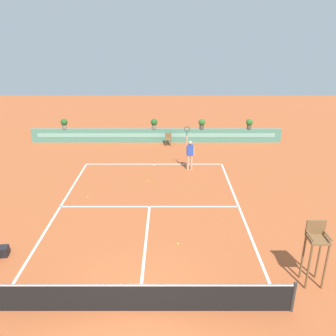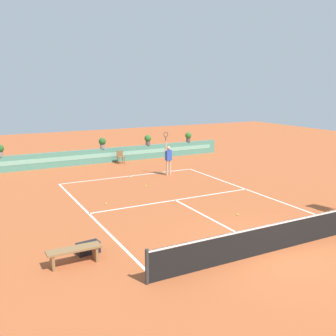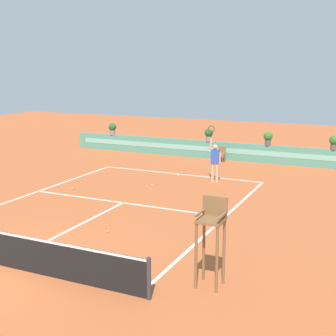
{
  "view_description": "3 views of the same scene",
  "coord_description": "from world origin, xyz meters",
  "px_view_note": "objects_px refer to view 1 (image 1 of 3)",
  "views": [
    {
      "loc": [
        0.85,
        -7.83,
        7.53
      ],
      "look_at": [
        0.84,
        8.72,
        1.0
      ],
      "focal_mm": 37.19,
      "sensor_mm": 36.0,
      "label": 1
    },
    {
      "loc": [
        -8.33,
        -8.59,
        5.21
      ],
      "look_at": [
        0.84,
        8.72,
        1.0
      ],
      "focal_mm": 41.22,
      "sensor_mm": 36.0,
      "label": 2
    },
    {
      "loc": [
        8.81,
        -8.49,
        5.06
      ],
      "look_at": [
        0.84,
        8.72,
        1.0
      ],
      "focal_mm": 49.67,
      "sensor_mm": 36.0,
      "label": 3
    }
  ],
  "objects_px": {
    "ball_kid_chair": "(168,139)",
    "potted_plant_right": "(202,123)",
    "potted_plant_centre": "(154,123)",
    "tennis_ball_near_baseline": "(88,197)",
    "potted_plant_far_right": "(249,123)",
    "tennis_player": "(190,152)",
    "potted_plant_far_left": "(64,123)",
    "tennis_ball_mid_court": "(149,181)",
    "umpire_chair": "(316,246)",
    "tennis_ball_by_sideline": "(178,244)"
  },
  "relations": [
    {
      "from": "tennis_ball_by_sideline",
      "to": "potted_plant_far_right",
      "type": "height_order",
      "value": "potted_plant_far_right"
    },
    {
      "from": "ball_kid_chair",
      "to": "tennis_ball_by_sideline",
      "type": "height_order",
      "value": "ball_kid_chair"
    },
    {
      "from": "tennis_ball_mid_court",
      "to": "umpire_chair",
      "type": "bearing_deg",
      "value": -54.94
    },
    {
      "from": "ball_kid_chair",
      "to": "potted_plant_right",
      "type": "xyz_separation_m",
      "value": [
        2.4,
        0.73,
        0.93
      ]
    },
    {
      "from": "tennis_player",
      "to": "potted_plant_far_left",
      "type": "relative_size",
      "value": 3.57
    },
    {
      "from": "ball_kid_chair",
      "to": "tennis_player",
      "type": "height_order",
      "value": "tennis_player"
    },
    {
      "from": "tennis_ball_near_baseline",
      "to": "tennis_ball_mid_court",
      "type": "bearing_deg",
      "value": 34.38
    },
    {
      "from": "ball_kid_chair",
      "to": "tennis_ball_by_sideline",
      "type": "distance_m",
      "value": 12.33
    },
    {
      "from": "tennis_ball_near_baseline",
      "to": "potted_plant_centre",
      "type": "distance_m",
      "value": 9.63
    },
    {
      "from": "potted_plant_far_right",
      "to": "potted_plant_centre",
      "type": "bearing_deg",
      "value": 180.0
    },
    {
      "from": "potted_plant_centre",
      "to": "potted_plant_far_left",
      "type": "height_order",
      "value": "same"
    },
    {
      "from": "ball_kid_chair",
      "to": "potted_plant_far_right",
      "type": "distance_m",
      "value": 5.91
    },
    {
      "from": "tennis_ball_near_baseline",
      "to": "tennis_ball_mid_court",
      "type": "height_order",
      "value": "same"
    },
    {
      "from": "tennis_ball_near_baseline",
      "to": "potted_plant_far_right",
      "type": "bearing_deg",
      "value": 43.11
    },
    {
      "from": "potted_plant_centre",
      "to": "potted_plant_far_right",
      "type": "height_order",
      "value": "same"
    },
    {
      "from": "tennis_ball_near_baseline",
      "to": "potted_plant_centre",
      "type": "xyz_separation_m",
      "value": [
        2.91,
        9.08,
        1.38
      ]
    },
    {
      "from": "umpire_chair",
      "to": "potted_plant_far_left",
      "type": "relative_size",
      "value": 2.96
    },
    {
      "from": "potted_plant_far_left",
      "to": "potted_plant_right",
      "type": "bearing_deg",
      "value": 0.0
    },
    {
      "from": "ball_kid_chair",
      "to": "potted_plant_right",
      "type": "bearing_deg",
      "value": 16.98
    },
    {
      "from": "potted_plant_centre",
      "to": "potted_plant_far_left",
      "type": "bearing_deg",
      "value": 180.0
    },
    {
      "from": "ball_kid_chair",
      "to": "tennis_ball_near_baseline",
      "type": "bearing_deg",
      "value": -115.12
    },
    {
      "from": "tennis_player",
      "to": "ball_kid_chair",
      "type": "bearing_deg",
      "value": 104.93
    },
    {
      "from": "tennis_ball_near_baseline",
      "to": "potted_plant_far_left",
      "type": "distance_m",
      "value": 9.84
    },
    {
      "from": "tennis_ball_mid_court",
      "to": "potted_plant_far_left",
      "type": "relative_size",
      "value": 0.09
    },
    {
      "from": "potted_plant_far_right",
      "to": "tennis_ball_mid_court",
      "type": "bearing_deg",
      "value": -133.85
    },
    {
      "from": "tennis_ball_mid_court",
      "to": "tennis_ball_by_sideline",
      "type": "relative_size",
      "value": 1.0
    },
    {
      "from": "ball_kid_chair",
      "to": "potted_plant_right",
      "type": "height_order",
      "value": "potted_plant_right"
    },
    {
      "from": "potted_plant_centre",
      "to": "potted_plant_far_right",
      "type": "xyz_separation_m",
      "value": [
        6.8,
        0.0,
        0.0
      ]
    },
    {
      "from": "tennis_ball_near_baseline",
      "to": "potted_plant_far_left",
      "type": "height_order",
      "value": "potted_plant_far_left"
    },
    {
      "from": "tennis_player",
      "to": "tennis_ball_by_sideline",
      "type": "height_order",
      "value": "tennis_player"
    },
    {
      "from": "potted_plant_far_right",
      "to": "tennis_ball_by_sideline",
      "type": "bearing_deg",
      "value": -112.61
    },
    {
      "from": "tennis_ball_mid_court",
      "to": "potted_plant_far_left",
      "type": "height_order",
      "value": "potted_plant_far_left"
    },
    {
      "from": "umpire_chair",
      "to": "tennis_ball_near_baseline",
      "type": "xyz_separation_m",
      "value": [
        -8.46,
        6.04,
        -1.31
      ]
    },
    {
      "from": "tennis_ball_by_sideline",
      "to": "potted_plant_far_right",
      "type": "distance_m",
      "value": 14.2
    },
    {
      "from": "potted_plant_far_left",
      "to": "potted_plant_right",
      "type": "distance_m",
      "value": 9.83
    },
    {
      "from": "potted_plant_centre",
      "to": "tennis_ball_near_baseline",
      "type": "bearing_deg",
      "value": -107.74
    },
    {
      "from": "tennis_ball_mid_court",
      "to": "potted_plant_far_left",
      "type": "bearing_deg",
      "value": 131.74
    },
    {
      "from": "tennis_ball_near_baseline",
      "to": "tennis_ball_by_sideline",
      "type": "relative_size",
      "value": 1.0
    },
    {
      "from": "tennis_player",
      "to": "potted_plant_far_left",
      "type": "xyz_separation_m",
      "value": [
        -8.66,
        5.36,
        0.36
      ]
    },
    {
      "from": "tennis_player",
      "to": "potted_plant_right",
      "type": "relative_size",
      "value": 3.57
    },
    {
      "from": "ball_kid_chair",
      "to": "potted_plant_centre",
      "type": "bearing_deg",
      "value": 144.08
    },
    {
      "from": "umpire_chair",
      "to": "tennis_player",
      "type": "height_order",
      "value": "tennis_player"
    },
    {
      "from": "tennis_player",
      "to": "potted_plant_right",
      "type": "distance_m",
      "value": 5.49
    },
    {
      "from": "ball_kid_chair",
      "to": "tennis_ball_near_baseline",
      "type": "xyz_separation_m",
      "value": [
        -3.92,
        -8.35,
        -0.44
      ]
    },
    {
      "from": "tennis_ball_near_baseline",
      "to": "potted_plant_right",
      "type": "relative_size",
      "value": 0.09
    },
    {
      "from": "umpire_chair",
      "to": "potted_plant_far_right",
      "type": "xyz_separation_m",
      "value": [
        1.24,
        15.13,
        0.07
      ]
    },
    {
      "from": "tennis_player",
      "to": "potted_plant_far_right",
      "type": "distance_m",
      "value": 7.04
    },
    {
      "from": "potted_plant_centre",
      "to": "tennis_ball_mid_court",
      "type": "bearing_deg",
      "value": -90.44
    },
    {
      "from": "tennis_ball_near_baseline",
      "to": "ball_kid_chair",
      "type": "bearing_deg",
      "value": 64.88
    },
    {
      "from": "tennis_ball_near_baseline",
      "to": "potted_plant_right",
      "type": "distance_m",
      "value": 11.15
    }
  ]
}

